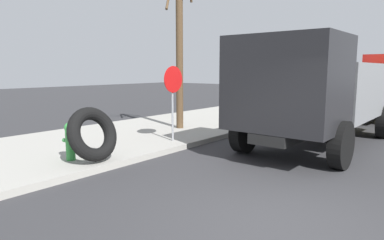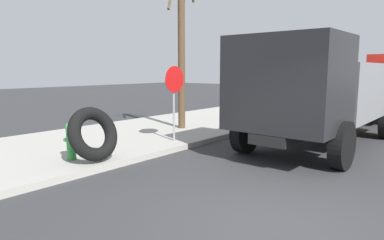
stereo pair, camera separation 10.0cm
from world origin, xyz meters
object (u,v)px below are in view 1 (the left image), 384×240
stop_sign (173,89)px  fire_hydrant (70,140)px  dump_truck_gray (320,91)px  loose_tire (93,134)px  dump_truck_yellow (381,83)px  bare_tree (180,47)px

stop_sign → fire_hydrant: bearing=173.2°
dump_truck_gray → loose_tire: bearing=150.7°
stop_sign → dump_truck_yellow: (11.01, -3.30, -0.05)m
loose_tire → bare_tree: size_ratio=0.22×
loose_tire → stop_sign: (2.86, 0.16, 0.87)m
loose_tire → dump_truck_yellow: bearing=-12.8°
loose_tire → stop_sign: size_ratio=0.58×
fire_hydrant → loose_tire: (0.24, -0.53, 0.17)m
fire_hydrant → bare_tree: bare_tree is taller
loose_tire → dump_truck_gray: (5.58, -3.12, 0.82)m
dump_truck_gray → dump_truck_yellow: size_ratio=0.99×
loose_tire → fire_hydrant: bearing=114.6°
loose_tire → stop_sign: stop_sign is taller
fire_hydrant → dump_truck_gray: size_ratio=0.13×
dump_truck_gray → bare_tree: bearing=100.9°
dump_truck_yellow → fire_hydrant: bearing=165.4°
fire_hydrant → stop_sign: size_ratio=0.40×
loose_tire → dump_truck_gray: size_ratio=0.18×
bare_tree → stop_sign: bearing=-144.0°
dump_truck_gray → bare_tree: bare_tree is taller
dump_truck_gray → dump_truck_yellow: bearing=-0.1°
stop_sign → loose_tire: bearing=-176.8°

